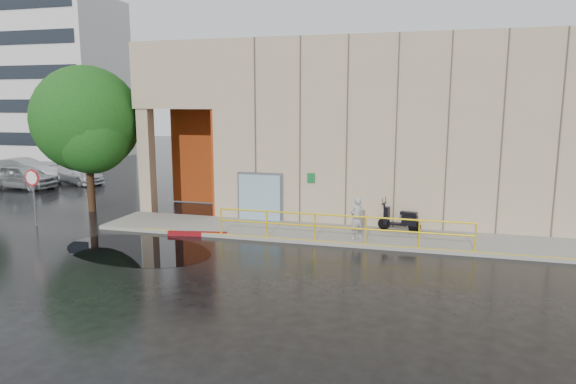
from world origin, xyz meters
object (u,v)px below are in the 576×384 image
(tree_near, at_px, (88,123))
(person, at_px, (357,218))
(car_b, at_px, (22,171))
(stop_sign, at_px, (33,184))
(scooter, at_px, (400,213))
(red_curb, at_px, (197,234))
(car_a, at_px, (22,176))
(car_c, at_px, (77,175))

(tree_near, bearing_deg, person, -9.91)
(car_b, bearing_deg, stop_sign, -139.88)
(car_b, height_order, tree_near, tree_near)
(tree_near, bearing_deg, scooter, -2.42)
(person, relative_size, red_curb, 0.68)
(car_a, xyz_separation_m, car_c, (2.00, 2.61, -0.16))
(person, height_order, car_b, person)
(car_a, distance_m, car_c, 3.30)
(car_a, distance_m, car_b, 2.52)
(red_curb, distance_m, tree_near, 8.62)
(scooter, bearing_deg, tree_near, -170.50)
(stop_sign, distance_m, car_b, 13.90)
(red_curb, distance_m, car_c, 17.05)
(car_a, relative_size, car_c, 1.08)
(person, distance_m, tree_near, 13.82)
(red_curb, height_order, tree_near, tree_near)
(car_c, xyz_separation_m, tree_near, (6.58, -7.47, 3.70))
(stop_sign, distance_m, tree_near, 4.08)
(scooter, distance_m, car_b, 26.05)
(person, distance_m, car_b, 25.15)
(person, distance_m, scooter, 2.27)
(person, height_order, car_a, person)
(car_a, distance_m, tree_near, 10.47)
(scooter, bearing_deg, car_a, 178.68)
(stop_sign, xyz_separation_m, tree_near, (0.58, 3.19, 2.48))
(car_a, relative_size, tree_near, 0.64)
(stop_sign, relative_size, car_a, 0.55)
(person, bearing_deg, car_b, -61.03)
(car_c, bearing_deg, tree_near, -119.93)
(person, relative_size, car_b, 0.33)
(red_curb, bearing_deg, car_c, 142.37)
(red_curb, height_order, car_a, car_a)
(car_c, bearing_deg, red_curb, -108.90)
(car_c, bearing_deg, stop_sign, -131.92)
(car_b, bearing_deg, person, -115.23)
(stop_sign, relative_size, red_curb, 1.04)
(car_b, distance_m, car_c, 3.76)
(person, xyz_separation_m, scooter, (1.52, 1.69, -0.04))
(stop_sign, xyz_separation_m, car_c, (-6.00, 10.67, -1.22))
(red_curb, bearing_deg, tree_near, 157.05)
(car_c, relative_size, tree_near, 0.59)
(scooter, bearing_deg, stop_sign, -158.55)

